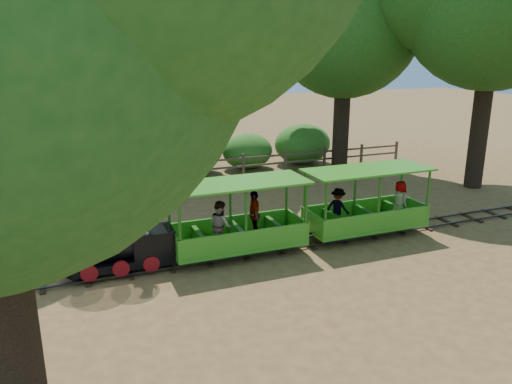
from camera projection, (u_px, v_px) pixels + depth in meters
name	position (u px, v px, depth m)	size (l,w,h in m)	color
ground	(308.00, 244.00, 14.22)	(90.00, 90.00, 0.00)	olive
track	(308.00, 242.00, 14.20)	(22.00, 1.00, 0.10)	#3F3D3A
locomotive	(110.00, 203.00, 11.88)	(2.84, 1.34, 3.26)	black
carriage_front	(237.00, 226.00, 13.20)	(3.73, 1.52, 1.94)	#399520
carriage_rear	(365.00, 210.00, 14.66)	(3.73, 1.52, 1.94)	#399520
oak_ne	(345.00, 12.00, 21.04)	(8.15, 7.17, 9.76)	#2D2116
fence	(221.00, 165.00, 21.20)	(18.10, 0.10, 1.00)	brown
shrub_west	(139.00, 162.00, 21.17)	(2.03, 1.56, 1.41)	#2D6B1E
shrub_mid_w	(190.00, 152.00, 21.90)	(2.79, 2.14, 1.93)	#2D6B1E
shrub_mid_e	(248.00, 151.00, 22.90)	(2.35, 1.81, 1.63)	#2D6B1E
shrub_east	(303.00, 144.00, 23.86)	(2.77, 2.13, 1.92)	#2D6B1E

